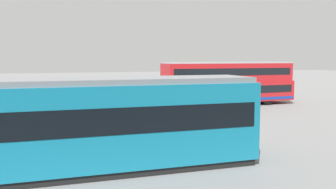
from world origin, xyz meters
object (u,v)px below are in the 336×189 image
object	(u,v)px
info_sign	(48,108)
pedestrian_near_railing	(185,114)
double_decker_bus	(228,83)
tram_yellow	(83,124)

from	to	relation	value
info_sign	pedestrian_near_railing	bearing A→B (deg)	-174.47
double_decker_bus	pedestrian_near_railing	bearing A→B (deg)	50.89
double_decker_bus	tram_yellow	world-z (taller)	double_decker_bus
info_sign	double_decker_bus	bearing A→B (deg)	-146.39
double_decker_bus	pedestrian_near_railing	size ratio (longest dim) A/B	7.33
pedestrian_near_railing	info_sign	xyz separation A→B (m)	(7.29, 0.71, 0.72)
info_sign	tram_yellow	bearing A→B (deg)	103.42
double_decker_bus	tram_yellow	bearing A→B (deg)	47.97
tram_yellow	info_sign	world-z (taller)	tram_yellow
tram_yellow	info_sign	distance (m)	5.28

